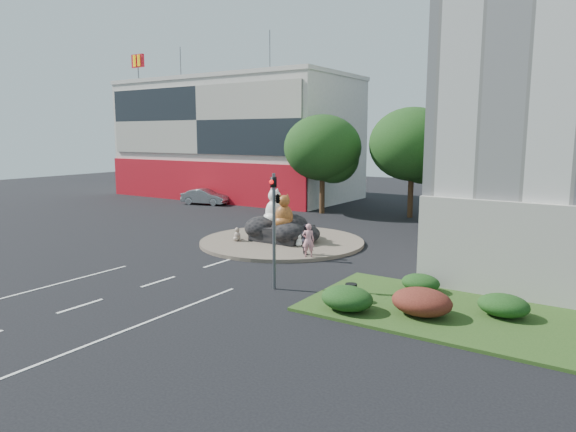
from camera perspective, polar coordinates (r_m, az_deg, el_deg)
name	(u,v)px	position (r m, az deg, el deg)	size (l,w,h in m)	color
ground	(159,282)	(24.12, -14.19, -7.11)	(120.00, 120.00, 0.00)	black
roundabout_island	(282,242)	(31.48, -0.68, -2.87)	(10.00, 10.00, 0.20)	brown
rock_plinth	(282,233)	(31.37, -0.68, -1.89)	(3.20, 2.60, 0.90)	black
shophouse_block	(236,139)	(55.95, -5.77, 8.56)	(25.20, 12.30, 17.40)	silver
grass_verge	(443,311)	(20.33, 16.86, -10.10)	(10.00, 6.00, 0.12)	#224316
tree_left	(324,151)	(43.17, 3.98, 7.22)	(6.46, 6.46, 8.27)	#382314
tree_mid	(413,148)	(42.07, 13.76, 7.36)	(6.84, 6.84, 8.76)	#382314
tree_right	(479,164)	(36.57, 20.47, 5.38)	(5.70, 5.70, 7.30)	#382314
hedge_near_green	(347,298)	(19.43, 6.58, -9.08)	(2.00, 1.60, 0.90)	#153611
hedge_red	(422,302)	(19.39, 14.64, -9.22)	(2.20, 1.76, 0.99)	#491813
hedge_mid_green	(504,305)	(20.23, 22.83, -9.14)	(1.80, 1.44, 0.81)	#153611
hedge_back_green	(421,283)	(22.27, 14.52, -7.19)	(1.60, 1.28, 0.72)	#153611
traffic_light	(276,206)	(21.53, -1.37, 1.10)	(0.44, 1.24, 5.00)	#595B60
street_lamp	(502,182)	(24.03, 22.65, 3.47)	(2.34, 0.22, 8.06)	#595B60
cat_white	(274,206)	(31.68, -1.52, 1.12)	(1.36, 1.18, 2.27)	white
cat_tabby	(284,211)	(30.45, -0.45, 0.60)	(1.23, 1.07, 2.06)	#AF5224
kitten_calico	(237,234)	(31.33, -5.67, -1.99)	(0.51, 0.45, 0.86)	beige
kitten_white	(299,240)	(29.71, 1.26, -2.70)	(0.43, 0.37, 0.71)	silver
pedestrian_pink	(308,240)	(27.09, 2.27, -2.70)	(0.65, 0.42, 1.77)	pink
pedestrian_dark	(307,239)	(27.70, 2.12, -2.57)	(0.80, 0.63, 1.65)	black
parked_car	(205,197)	(49.51, -9.22, 2.12)	(1.57, 4.50, 1.48)	#94979B
litter_bin	(351,292)	(20.48, 7.02, -8.43)	(0.47, 0.47, 0.70)	black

